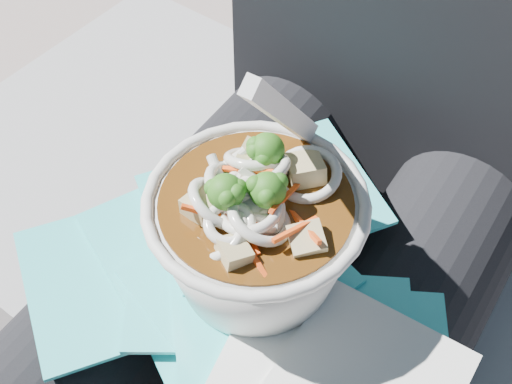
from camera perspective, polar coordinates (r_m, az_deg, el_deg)
The scene contains 5 objects.
stone_ledge at distance 0.96m, azimuth 4.68°, elevation -13.21°, with size 1.00×0.50×0.46m, color gray.
lap at distance 0.63m, azimuth -0.41°, elevation -11.02°, with size 0.34×0.48×0.14m.
person_body at distance 0.66m, azimuth 3.96°, elevation -4.04°, with size 0.34×0.94×1.00m.
plastic_bag at distance 0.56m, azimuth -1.19°, elevation -7.56°, with size 0.40×0.35×0.02m.
udon_bowl at distance 0.51m, azimuth -0.03°, elevation -2.94°, with size 0.19×0.19×0.20m.
Camera 1 is at (0.17, -0.26, 1.09)m, focal length 50.00 mm.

